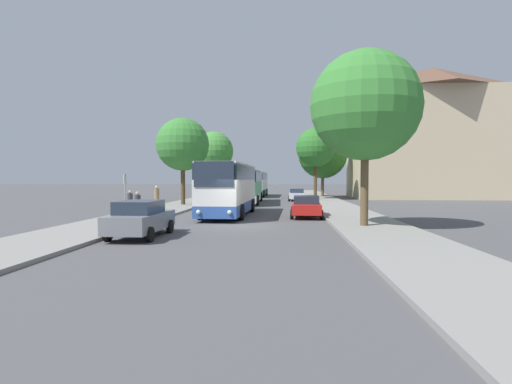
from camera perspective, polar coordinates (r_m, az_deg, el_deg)
name	(u,v)px	position (r m, az deg, el deg)	size (l,w,h in m)	color
ground_plane	(239,225)	(21.96, -2.50, -4.74)	(300.00, 300.00, 0.00)	#4C4C4F
sidewalk_left	(115,223)	(23.77, -19.56, -4.15)	(4.00, 120.00, 0.15)	gray
sidewalk_right	(368,225)	(22.28, 15.75, -4.52)	(4.00, 120.00, 0.15)	gray
building_right_background	(433,133)	(56.77, 23.98, 7.67)	(20.37, 10.49, 16.74)	#C6B28E
bus_front	(229,188)	(27.40, -3.89, 0.55)	(3.06, 10.27, 3.55)	#2D519E
bus_middle	(247,186)	(40.98, -1.34, 0.88)	(2.94, 11.69, 3.34)	silver
bus_rear	(256,183)	(56.71, 0.00, 1.23)	(3.03, 11.24, 3.44)	#238942
parked_car_left_curb	(141,218)	(18.11, -16.16, -3.63)	(2.01, 4.38, 1.60)	slate
parked_car_right_near	(306,206)	(26.32, 7.18, -2.01)	(2.14, 4.24, 1.42)	red
parked_car_right_far	(297,194)	(45.79, 5.87, -0.34)	(2.03, 4.45, 1.38)	silver
bus_stop_sign	(125,190)	(25.67, -18.19, 0.23)	(0.08, 0.45, 2.72)	gray
pedestrian_waiting_near	(130,202)	(28.35, -17.54, -1.39)	(0.36, 0.36, 1.60)	#23232D
pedestrian_waiting_far	(138,205)	(25.42, -16.56, -1.74)	(0.36, 0.36, 1.61)	#23232D
pedestrian_walking_back	(157,199)	(29.50, -14.00, -0.91)	(0.36, 0.36, 1.89)	#23232D
tree_left_near	(214,152)	(51.52, -6.07, 5.76)	(5.06, 5.06, 8.39)	#47331E
tree_left_far	(183,145)	(37.60, -10.43, 6.67)	(4.86, 4.86, 7.97)	#513D23
tree_right_near	(323,154)	(54.43, 9.51, 5.34)	(6.52, 6.52, 8.91)	brown
tree_right_mid	(315,148)	(48.03, 8.50, 6.29)	(4.61, 4.61, 8.38)	#513D23
tree_right_far	(365,106)	(21.41, 15.33, 11.78)	(5.58, 5.58, 8.89)	brown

